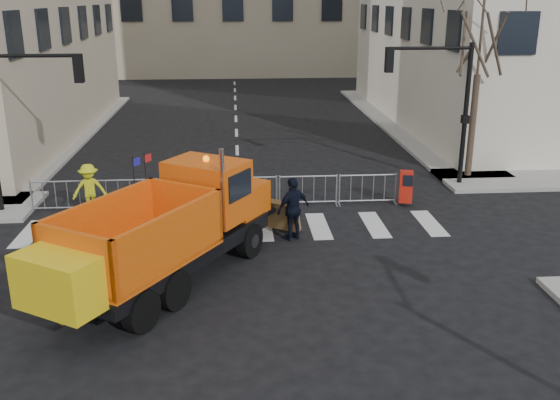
{
  "coord_description": "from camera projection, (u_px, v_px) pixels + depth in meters",
  "views": [
    {
      "loc": [
        -0.12,
        -12.98,
        6.98
      ],
      "look_at": [
        1.04,
        2.5,
        1.89
      ],
      "focal_mm": 40.0,
      "sensor_mm": 36.0,
      "label": 1
    }
  ],
  "objects": [
    {
      "name": "ground",
      "position": [
        244.0,
        312.0,
        14.48
      ],
      "size": [
        120.0,
        120.0,
        0.0
      ],
      "primitive_type": "plane",
      "color": "black",
      "rests_on": "ground"
    },
    {
      "name": "sidewalk_back",
      "position": [
        239.0,
        197.0,
        22.51
      ],
      "size": [
        64.0,
        5.0,
        0.15
      ],
      "primitive_type": "cube",
      "color": "gray",
      "rests_on": "ground"
    },
    {
      "name": "traffic_light_right",
      "position": [
        465.0,
        117.0,
        23.24
      ],
      "size": [
        0.18,
        0.18,
        5.4
      ],
      "primitive_type": "cylinder",
      "color": "black",
      "rests_on": "ground"
    },
    {
      "name": "crowd_barriers",
      "position": [
        217.0,
        192.0,
        21.46
      ],
      "size": [
        12.6,
        0.6,
        1.1
      ],
      "primitive_type": null,
      "color": "#9EA0A5",
      "rests_on": "ground"
    },
    {
      "name": "street_tree",
      "position": [
        476.0,
        84.0,
        23.91
      ],
      "size": [
        3.0,
        3.0,
        7.5
      ],
      "primitive_type": null,
      "color": "#382B21",
      "rests_on": "ground"
    },
    {
      "name": "plow_truck",
      "position": [
        165.0,
        229.0,
        15.38
      ],
      "size": [
        6.59,
        8.62,
        3.38
      ],
      "rotation": [
        0.0,
        0.0,
        1.01
      ],
      "color": "black",
      "rests_on": "ground"
    },
    {
      "name": "cop_a",
      "position": [
        233.0,
        204.0,
        19.47
      ],
      "size": [
        0.65,
        0.5,
        1.61
      ],
      "primitive_type": "imported",
      "rotation": [
        0.0,
        0.0,
        3.34
      ],
      "color": "black",
      "rests_on": "ground"
    },
    {
      "name": "cop_b",
      "position": [
        241.0,
        203.0,
        19.43
      ],
      "size": [
        0.99,
        0.89,
        1.67
      ],
      "primitive_type": "imported",
      "rotation": [
        0.0,
        0.0,
        2.76
      ],
      "color": "black",
      "rests_on": "ground"
    },
    {
      "name": "cop_c",
      "position": [
        293.0,
        209.0,
        18.51
      ],
      "size": [
        1.21,
        1.0,
        1.93
      ],
      "primitive_type": "imported",
      "rotation": [
        0.0,
        0.0,
        3.7
      ],
      "color": "black",
      "rests_on": "ground"
    },
    {
      "name": "worker",
      "position": [
        90.0,
        189.0,
        20.27
      ],
      "size": [
        1.18,
        0.8,
        1.69
      ],
      "primitive_type": "imported",
      "rotation": [
        0.0,
        0.0,
        0.16
      ],
      "color": "yellow",
      "rests_on": "sidewalk_back"
    },
    {
      "name": "newspaper_box",
      "position": [
        406.0,
        187.0,
        21.57
      ],
      "size": [
        0.53,
        0.49,
        1.1
      ],
      "primitive_type": "cube",
      "rotation": [
        0.0,
        0.0,
        -0.22
      ],
      "color": "#B61A0E",
      "rests_on": "sidewalk_back"
    }
  ]
}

